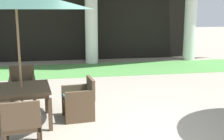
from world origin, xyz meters
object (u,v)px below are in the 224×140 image
(patio_table_mid_left, at_px, (22,92))
(patio_chair_mid_left_south, at_px, (22,126))
(patio_chair_mid_left_north, at_px, (23,88))
(patio_chair_mid_left_east, at_px, (80,100))

(patio_table_mid_left, relative_size, patio_chair_mid_left_south, 1.35)
(patio_table_mid_left, relative_size, patio_chair_mid_left_north, 1.24)
(patio_table_mid_left, xyz_separation_m, patio_chair_mid_left_south, (0.12, -1.10, -0.25))
(patio_chair_mid_left_north, xyz_separation_m, patio_chair_mid_left_south, (0.23, -2.19, -0.03))
(patio_chair_mid_left_east, bearing_deg, patio_table_mid_left, 90.00)
(patio_chair_mid_left_north, relative_size, patio_chair_mid_left_east, 1.11)
(patio_chair_mid_left_north, bearing_deg, patio_chair_mid_left_east, 134.98)
(patio_chair_mid_left_east, bearing_deg, patio_chair_mid_left_north, 44.98)
(patio_chair_mid_left_north, distance_m, patio_chair_mid_left_south, 2.21)
(patio_chair_mid_left_north, height_order, patio_chair_mid_left_east, patio_chair_mid_left_north)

